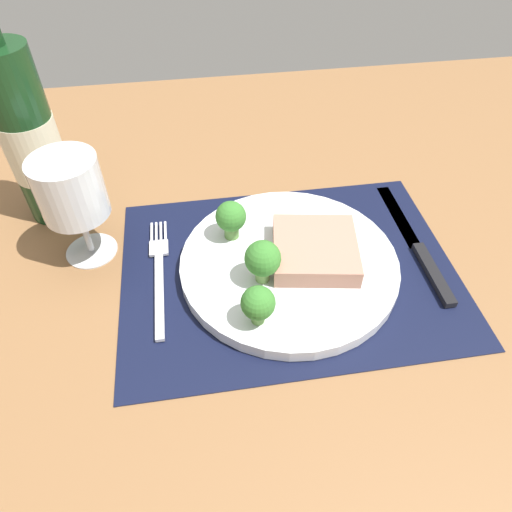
% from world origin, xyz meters
% --- Properties ---
extents(ground_plane, '(1.40, 1.10, 0.03)m').
position_xyz_m(ground_plane, '(0.00, 0.00, -0.01)').
color(ground_plane, brown).
extents(placemat, '(0.41, 0.30, 0.00)m').
position_xyz_m(placemat, '(0.00, 0.00, 0.00)').
color(placemat, black).
rests_on(placemat, ground_plane).
extents(plate, '(0.27, 0.27, 0.02)m').
position_xyz_m(plate, '(0.00, 0.00, 0.01)').
color(plate, silver).
rests_on(plate, placemat).
extents(steak, '(0.12, 0.12, 0.02)m').
position_xyz_m(steak, '(0.03, -0.00, 0.03)').
color(steak, tan).
rests_on(steak, plate).
extents(broccoli_back_left, '(0.04, 0.04, 0.06)m').
position_xyz_m(broccoli_back_left, '(-0.04, -0.03, 0.05)').
color(broccoli_back_left, '#6B994C').
rests_on(broccoli_back_left, plate).
extents(broccoli_near_steak, '(0.04, 0.04, 0.05)m').
position_xyz_m(broccoli_near_steak, '(-0.06, 0.05, 0.05)').
color(broccoli_near_steak, '#5B8942').
rests_on(broccoli_near_steak, plate).
extents(broccoli_near_fork, '(0.04, 0.04, 0.05)m').
position_xyz_m(broccoli_near_fork, '(-0.05, -0.08, 0.05)').
color(broccoli_near_fork, '#5B8942').
rests_on(broccoli_near_fork, plate).
extents(fork, '(0.02, 0.19, 0.01)m').
position_xyz_m(fork, '(-0.16, 0.01, 0.01)').
color(fork, silver).
rests_on(fork, placemat).
extents(knife, '(0.02, 0.23, 0.01)m').
position_xyz_m(knife, '(0.17, 0.01, 0.01)').
color(knife, black).
rests_on(knife, placemat).
extents(wine_bottle, '(0.07, 0.07, 0.31)m').
position_xyz_m(wine_bottle, '(-0.30, 0.16, 0.12)').
color(wine_bottle, '#143819').
rests_on(wine_bottle, ground_plane).
extents(wine_glass, '(0.08, 0.08, 0.14)m').
position_xyz_m(wine_glass, '(-0.24, 0.07, 0.09)').
color(wine_glass, silver).
rests_on(wine_glass, ground_plane).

